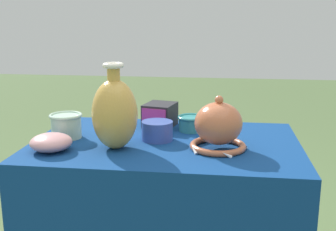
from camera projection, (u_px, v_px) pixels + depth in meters
The scene contains 8 objects.
display_table at pixel (165, 168), 1.57m from camera, with size 0.98×0.64×0.78m.
vase_tall_bulbous at pixel (115, 113), 1.45m from camera, with size 0.16×0.16×0.30m.
vase_dome_bell at pixel (218, 127), 1.45m from camera, with size 0.20×0.21×0.19m.
mosaic_tile_box at pixel (160, 115), 1.76m from camera, with size 0.14×0.16×0.10m.
bowl_shallow_rose at pixel (51, 142), 1.44m from camera, with size 0.14×0.14×0.06m, color #D19399.
cup_wide_celadon at pixel (66, 125), 1.59m from camera, with size 0.12×0.12×0.09m.
cup_wide_teal at pixel (191, 123), 1.69m from camera, with size 0.11×0.11×0.06m.
pot_squat_cobalt at pixel (157, 131), 1.57m from camera, with size 0.12×0.12×0.07m, color #3851A8.
Camera 1 is at (0.20, -1.49, 1.23)m, focal length 45.00 mm.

